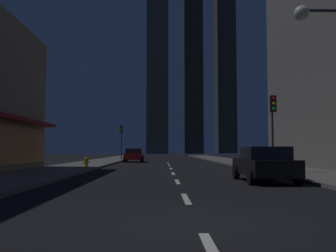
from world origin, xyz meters
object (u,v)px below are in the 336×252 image
(traffic_light_near_right, at_px, (273,116))
(traffic_light_far_left, at_px, (121,134))
(fire_hydrant_far_left, at_px, (86,162))
(street_lamp_right, at_px, (323,49))
(car_parked_near, at_px, (264,164))
(car_parked_far, at_px, (134,155))

(traffic_light_near_right, height_order, traffic_light_far_left, same)
(fire_hydrant_far_left, height_order, traffic_light_far_left, traffic_light_far_left)
(street_lamp_right, bearing_deg, traffic_light_near_right, 88.97)
(traffic_light_far_left, bearing_deg, street_lamp_right, -70.63)
(fire_hydrant_far_left, relative_size, street_lamp_right, 0.10)
(car_parked_near, bearing_deg, street_lamp_right, -45.36)
(car_parked_near, height_order, fire_hydrant_far_left, car_parked_near)
(traffic_light_near_right, height_order, street_lamp_right, street_lamp_right)
(traffic_light_near_right, bearing_deg, car_parked_far, 115.15)
(car_parked_far, relative_size, fire_hydrant_far_left, 6.48)
(traffic_light_near_right, relative_size, traffic_light_far_left, 1.00)
(fire_hydrant_far_left, distance_m, street_lamp_right, 17.40)
(car_parked_far, relative_size, traffic_light_far_left, 1.01)
(traffic_light_near_right, bearing_deg, car_parked_near, -111.37)
(fire_hydrant_far_left, xyz_separation_m, street_lamp_right, (11.28, -12.42, 4.61))
(fire_hydrant_far_left, relative_size, traffic_light_near_right, 0.16)
(car_parked_near, bearing_deg, traffic_light_near_right, 68.63)
(fire_hydrant_far_left, height_order, traffic_light_near_right, traffic_light_near_right)
(car_parked_far, height_order, street_lamp_right, street_lamp_right)
(fire_hydrant_far_left, xyz_separation_m, traffic_light_far_left, (0.40, 18.53, 2.74))
(car_parked_near, xyz_separation_m, street_lamp_right, (1.78, -1.80, 4.33))
(street_lamp_right, bearing_deg, traffic_light_far_left, 109.37)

